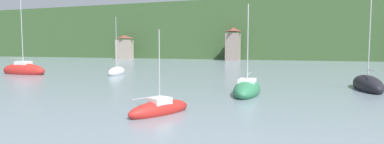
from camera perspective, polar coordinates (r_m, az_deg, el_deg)
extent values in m
cube|color=#38562D|center=(128.07, 16.22, 6.90)|extent=(352.00, 61.04, 19.10)
ellipsoid|color=#264223|center=(143.54, 14.64, 5.52)|extent=(246.40, 42.73, 38.16)
cube|color=gray|center=(106.66, -12.19, 4.03)|extent=(5.10, 3.18, 6.29)
pyramid|color=brown|center=(106.71, -12.23, 6.27)|extent=(5.36, 3.34, 1.11)
cube|color=gray|center=(94.12, 7.47, 4.54)|extent=(3.54, 5.68, 7.98)
pyramid|color=brown|center=(94.25, 7.51, 7.67)|extent=(3.72, 5.96, 1.24)
ellipsoid|color=#2D754C|center=(27.38, 10.00, -3.17)|extent=(2.47, 7.06, 1.66)
cylinder|color=#B7B7BC|center=(27.14, 10.11, 4.93)|extent=(0.08, 0.08, 6.81)
cylinder|color=#ADADB2|center=(28.56, 10.35, -0.29)|extent=(0.20, 2.66, 0.08)
cube|color=silver|center=(27.30, 10.02, -1.74)|extent=(1.47, 2.26, 0.46)
ellipsoid|color=black|center=(34.05, 29.29, -2.10)|extent=(2.52, 7.51, 1.87)
cylinder|color=#B7B7BC|center=(33.88, 29.60, 5.75)|extent=(0.09, 0.09, 8.29)
cylinder|color=#ADADB2|center=(32.71, 29.89, 0.28)|extent=(0.23, 2.51, 0.08)
ellipsoid|color=white|center=(47.21, -13.51, -0.01)|extent=(2.92, 5.82, 1.55)
cylinder|color=#B7B7BC|center=(47.07, -13.61, 5.10)|extent=(0.07, 0.07, 7.55)
cylinder|color=#ADADB2|center=(48.20, -13.10, 1.68)|extent=(0.61, 2.22, 0.06)
ellipsoid|color=red|center=(19.16, -5.90, -6.84)|extent=(3.07, 4.67, 1.13)
cylinder|color=#B7B7BC|center=(18.82, -5.96, 0.86)|extent=(0.05, 0.05, 4.52)
cylinder|color=#ADADB2|center=(18.38, -8.34, -4.65)|extent=(0.88, 1.87, 0.05)
cube|color=silver|center=(19.06, -5.91, -5.28)|extent=(1.40, 1.51, 0.44)
ellipsoid|color=red|center=(52.80, -28.31, 0.21)|extent=(8.17, 2.82, 2.23)
cylinder|color=#B7B7BC|center=(52.72, -28.54, 6.33)|extent=(0.10, 0.10, 10.05)
cylinder|color=#ADADB2|center=(53.75, -29.28, 2.18)|extent=(2.66, 0.22, 0.09)
cube|color=silver|center=(52.74, -28.35, 1.31)|extent=(2.31, 1.46, 0.81)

